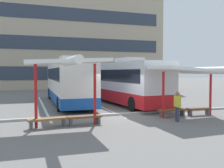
# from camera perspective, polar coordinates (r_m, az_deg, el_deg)

# --- Properties ---
(ground_plane) EXTENTS (160.00, 160.00, 0.00)m
(ground_plane) POSITION_cam_1_polar(r_m,az_deg,el_deg) (15.17, 2.06, -7.22)
(ground_plane) COLOR slate
(terminal_building) EXTENTS (33.53, 11.12, 20.37)m
(terminal_building) POSITION_cam_1_polar(r_m,az_deg,el_deg) (44.34, -11.84, 10.76)
(terminal_building) COLOR tan
(terminal_building) RESTS_ON ground
(coach_bus_0) EXTENTS (2.73, 11.59, 3.81)m
(coach_bus_0) POSITION_cam_1_polar(r_m,az_deg,el_deg) (21.23, -9.92, 0.45)
(coach_bus_0) COLOR silver
(coach_bus_0) RESTS_ON ground
(coach_bus_1) EXTENTS (3.50, 12.10, 3.71)m
(coach_bus_1) POSITION_cam_1_polar(r_m,az_deg,el_deg) (21.12, 2.03, 0.26)
(coach_bus_1) COLOR silver
(coach_bus_1) RESTS_ON ground
(lane_stripe_0) EXTENTS (0.16, 14.00, 0.01)m
(lane_stripe_0) POSITION_cam_1_polar(r_m,az_deg,el_deg) (20.29, -15.29, -4.77)
(lane_stripe_0) COLOR white
(lane_stripe_0) RESTS_ON ground
(lane_stripe_1) EXTENTS (0.16, 14.00, 0.01)m
(lane_stripe_1) POSITION_cam_1_polar(r_m,az_deg,el_deg) (20.94, -3.91, -4.44)
(lane_stripe_1) COLOR white
(lane_stripe_1) RESTS_ON ground
(lane_stripe_2) EXTENTS (0.16, 14.00, 0.01)m
(lane_stripe_2) POSITION_cam_1_polar(r_m,az_deg,el_deg) (22.34, 6.39, -3.99)
(lane_stripe_2) COLOR white
(lane_stripe_2) RESTS_ON ground
(waiting_shelter_0) EXTENTS (3.84, 4.58, 3.27)m
(waiting_shelter_0) POSITION_cam_1_polar(r_m,az_deg,el_deg) (12.09, -10.12, 4.62)
(waiting_shelter_0) COLOR red
(waiting_shelter_0) RESTS_ON ground
(bench_0) EXTENTS (1.87, 0.67, 0.45)m
(bench_0) POSITION_cam_1_polar(r_m,az_deg,el_deg) (12.41, -14.31, -7.97)
(bench_0) COLOR brown
(bench_0) RESTS_ON ground
(bench_1) EXTENTS (1.74, 0.48, 0.45)m
(bench_1) POSITION_cam_1_polar(r_m,az_deg,el_deg) (12.75, -6.17, -7.63)
(bench_1) COLOR brown
(bench_1) RESTS_ON ground
(waiting_shelter_1) EXTENTS (4.27, 5.18, 2.93)m
(waiting_shelter_1) POSITION_cam_1_polar(r_m,az_deg,el_deg) (15.23, 17.40, 2.81)
(waiting_shelter_1) COLOR red
(waiting_shelter_1) RESTS_ON ground
(bench_2) EXTENTS (1.79, 0.60, 0.45)m
(bench_2) POSITION_cam_1_polar(r_m,az_deg,el_deg) (15.30, 13.46, -5.93)
(bench_2) COLOR brown
(bench_2) RESTS_ON ground
(bench_3) EXTENTS (1.54, 0.53, 0.45)m
(bench_3) POSITION_cam_1_polar(r_m,az_deg,el_deg) (16.27, 18.99, -5.52)
(bench_3) COLOR brown
(bench_3) RESTS_ON ground
(platform_kerb) EXTENTS (44.00, 0.24, 0.12)m
(platform_kerb) POSITION_cam_1_polar(r_m,az_deg,el_deg) (15.48, 1.61, -6.80)
(platform_kerb) COLOR #ADADA8
(platform_kerb) RESTS_ON ground
(waiting_passenger_0) EXTENTS (0.30, 0.49, 1.60)m
(waiting_passenger_0) POSITION_cam_1_polar(r_m,az_deg,el_deg) (13.81, 14.54, -4.48)
(waiting_passenger_0) COLOR #33384C
(waiting_passenger_0) RESTS_ON ground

